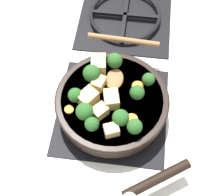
{
  "coord_description": "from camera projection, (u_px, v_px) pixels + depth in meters",
  "views": [
    {
      "loc": [
        0.05,
        -0.41,
        0.79
      ],
      "look_at": [
        0.0,
        0.0,
        0.08
      ],
      "focal_mm": 50.0,
      "sensor_mm": 36.0,
      "label": 1
    }
  ],
  "objects": [
    {
      "name": "broccoli_floret_tall_stem",
      "position": [
        137.0,
        93.0,
        0.8
      ],
      "size": [
        0.04,
        0.04,
        0.05
      ],
      "color": "#709956",
      "rests_on": "skillet_pan"
    },
    {
      "name": "broccoli_floret_west_rim",
      "position": [
        75.0,
        95.0,
        0.8
      ],
      "size": [
        0.04,
        0.04,
        0.05
      ],
      "color": "#709956",
      "rests_on": "skillet_pan"
    },
    {
      "name": "tofu_cube_back_piece",
      "position": [
        112.0,
        99.0,
        0.8
      ],
      "size": [
        0.05,
        0.05,
        0.04
      ],
      "primitive_type": "cube",
      "rotation": [
        0.0,
        0.0,
        1.82
      ],
      "color": "#DBB770",
      "rests_on": "skillet_pan"
    },
    {
      "name": "carrot_slice_near_center",
      "position": [
        132.0,
        119.0,
        0.79
      ],
      "size": [
        0.03,
        0.03,
        0.01
      ],
      "primitive_type": "cylinder",
      "color": "orange",
      "rests_on": "skillet_pan"
    },
    {
      "name": "skillet_pan",
      "position": [
        112.0,
        103.0,
        0.84
      ],
      "size": [
        0.36,
        0.41,
        0.05
      ],
      "color": "black",
      "rests_on": "front_burner_grate"
    },
    {
      "name": "tofu_cube_near_handle",
      "position": [
        88.0,
        98.0,
        0.8
      ],
      "size": [
        0.06,
        0.06,
        0.04
      ],
      "primitive_type": "cube",
      "rotation": [
        0.0,
        0.0,
        0.93
      ],
      "color": "#DBB770",
      "rests_on": "skillet_pan"
    },
    {
      "name": "carrot_slice_orange_thin",
      "position": [
        69.0,
        109.0,
        0.8
      ],
      "size": [
        0.02,
        0.02,
        0.01
      ],
      "primitive_type": "cylinder",
      "color": "orange",
      "rests_on": "skillet_pan"
    },
    {
      "name": "broccoli_floret_near_spoon",
      "position": [
        135.0,
        127.0,
        0.76
      ],
      "size": [
        0.04,
        0.04,
        0.05
      ],
      "color": "#709956",
      "rests_on": "skillet_pan"
    },
    {
      "name": "broccoli_floret_mid_floret",
      "position": [
        85.0,
        112.0,
        0.77
      ],
      "size": [
        0.05,
        0.05,
        0.05
      ],
      "color": "#709956",
      "rests_on": "skillet_pan"
    },
    {
      "name": "front_burner_grate",
      "position": [
        112.0,
        109.0,
        0.88
      ],
      "size": [
        0.31,
        0.31,
        0.03
      ],
      "color": "black",
      "rests_on": "ground_plane"
    },
    {
      "name": "broccoli_floret_small_inner",
      "position": [
        92.0,
        124.0,
        0.76
      ],
      "size": [
        0.04,
        0.04,
        0.04
      ],
      "color": "#709956",
      "rests_on": "skillet_pan"
    },
    {
      "name": "rear_burner_grate",
      "position": [
        125.0,
        17.0,
        1.06
      ],
      "size": [
        0.31,
        0.31,
        0.03
      ],
      "color": "black",
      "rests_on": "ground_plane"
    },
    {
      "name": "tofu_cube_west_chunk",
      "position": [
        111.0,
        130.0,
        0.76
      ],
      "size": [
        0.04,
        0.04,
        0.03
      ],
      "primitive_type": "cube",
      "rotation": [
        0.0,
        0.0,
        3.53
      ],
      "color": "#DBB770",
      "rests_on": "skillet_pan"
    },
    {
      "name": "tofu_cube_center_large",
      "position": [
        99.0,
        64.0,
        0.86
      ],
      "size": [
        0.05,
        0.05,
        0.04
      ],
      "primitive_type": "cube",
      "rotation": [
        0.0,
        0.0,
        4.83
      ],
      "color": "#DBB770",
      "rests_on": "skillet_pan"
    },
    {
      "name": "ground_plane",
      "position": [
        112.0,
        111.0,
        0.89
      ],
      "size": [
        2.4,
        2.4,
        0.0
      ],
      "primitive_type": "plane",
      "color": "silver"
    },
    {
      "name": "carrot_slice_edge_slice",
      "position": [
        138.0,
        86.0,
        0.84
      ],
      "size": [
        0.03,
        0.03,
        0.01
      ],
      "primitive_type": "cylinder",
      "color": "orange",
      "rests_on": "skillet_pan"
    },
    {
      "name": "tofu_cube_east_chunk",
      "position": [
        100.0,
        111.0,
        0.79
      ],
      "size": [
        0.05,
        0.05,
        0.03
      ],
      "primitive_type": "cube",
      "rotation": [
        0.0,
        0.0,
        3.97
      ],
      "color": "#DBB770",
      "rests_on": "skillet_pan"
    },
    {
      "name": "broccoli_floret_east_rim",
      "position": [
        121.0,
        118.0,
        0.76
      ],
      "size": [
        0.04,
        0.04,
        0.05
      ],
      "color": "#709956",
      "rests_on": "skillet_pan"
    },
    {
      "name": "broccoli_floret_south_cluster",
      "position": [
        92.0,
        73.0,
        0.83
      ],
      "size": [
        0.05,
        0.05,
        0.05
      ],
      "color": "#709956",
      "rests_on": "skillet_pan"
    },
    {
      "name": "broccoli_floret_north_edge",
      "position": [
        148.0,
        79.0,
        0.83
      ],
      "size": [
        0.03,
        0.03,
        0.04
      ],
      "color": "#709956",
      "rests_on": "skillet_pan"
    },
    {
      "name": "tofu_cube_front_piece",
      "position": [
        99.0,
        83.0,
        0.83
      ],
      "size": [
        0.04,
        0.05,
        0.03
      ],
      "primitive_type": "cube",
      "rotation": [
        0.0,
        0.0,
        1.29
      ],
      "color": "#DBB770",
      "rests_on": "skillet_pan"
    },
    {
      "name": "wooden_spoon",
      "position": [
        120.0,
        57.0,
        0.88
      ],
      "size": [
        0.21,
        0.19,
        0.02
      ],
      "color": "olive",
      "rests_on": "skillet_pan"
    },
    {
      "name": "broccoli_floret_center_top",
      "position": [
        115.0,
        61.0,
        0.85
      ],
      "size": [
        0.04,
        0.04,
        0.05
      ],
      "color": "#709956",
      "rests_on": "skillet_pan"
    }
  ]
}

